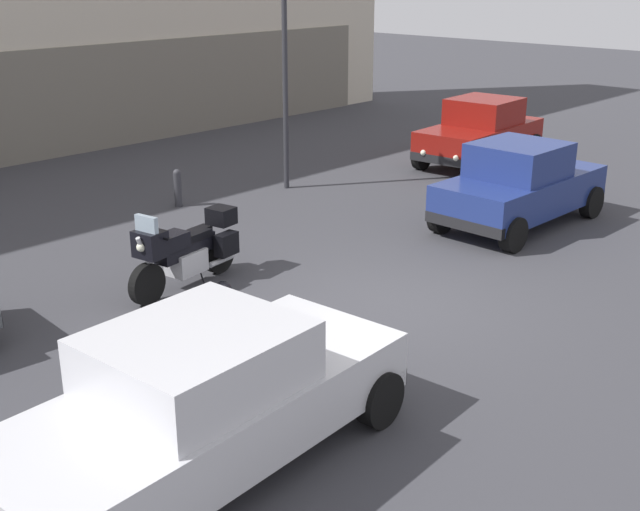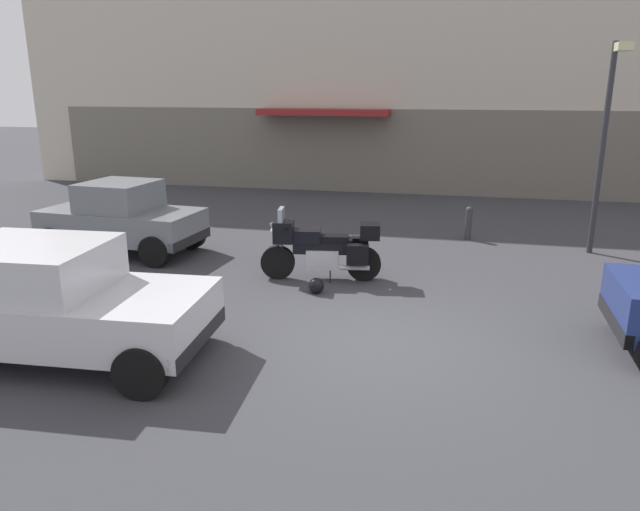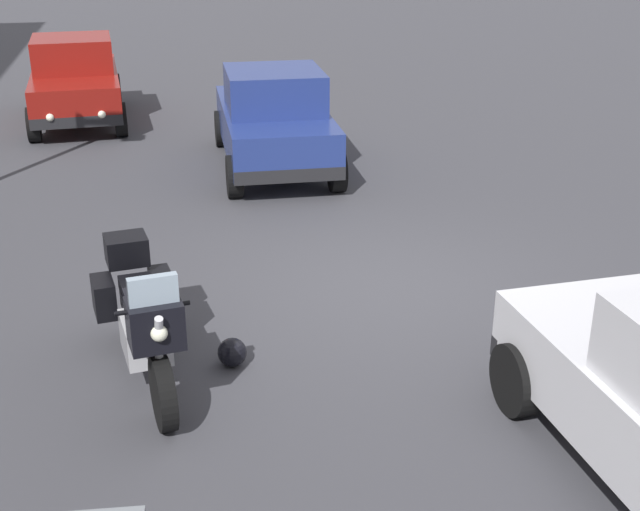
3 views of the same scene
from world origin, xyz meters
name	(u,v)px [view 2 (image 2 of 3)]	position (x,y,z in m)	size (l,w,h in m)	color
ground_plane	(381,345)	(0.00, 0.00, 0.00)	(80.00, 80.00, 0.00)	#38383D
building_facade_rear	(439,11)	(0.00, 13.72, 5.91)	(29.78, 3.40, 11.93)	beige
motorcycle	(323,248)	(-1.45, 2.72, 0.62)	(2.25, 0.92, 1.36)	black
helmet	(316,286)	(-1.39, 1.93, 0.14)	(0.28, 0.28, 0.28)	black
car_sedan_far	(37,301)	(-4.41, -1.36, 0.78)	(4.66, 2.16, 1.56)	silver
car_compact_side	(121,218)	(-6.12, 3.60, 0.77)	(3.56, 1.94, 1.56)	slate
streetlamp_curbside	(607,128)	(3.84, 5.72, 2.70)	(0.28, 0.94, 4.39)	#2D2D33
bollard_curbside	(468,222)	(1.24, 6.47, 0.42)	(0.16, 0.16, 0.80)	#333338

